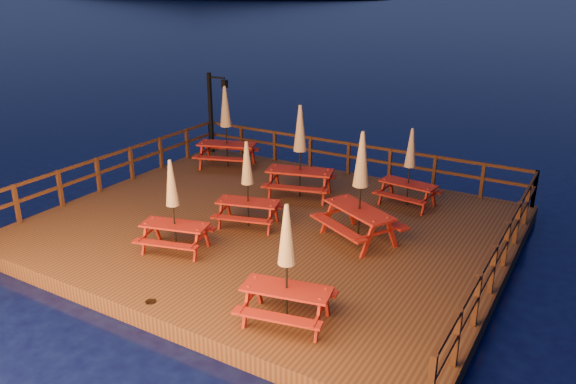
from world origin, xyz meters
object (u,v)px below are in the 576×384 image
Objects in this scene: picnic_table_1 at (226,126)px; picnic_table_0 at (287,263)px; lamp_post at (214,106)px; picnic_table_2 at (361,185)px.

picnic_table_0 is at bearing -65.97° from picnic_table_1.
lamp_post is 1.24× the size of picnic_table_0.
picnic_table_0 is 4.05m from picnic_table_2.
picnic_table_1 reaches higher than picnic_table_2.
picnic_table_1 is (1.43, -1.18, -0.32)m from lamp_post.
picnic_table_1 reaches higher than picnic_table_0.
picnic_table_0 is 9.80m from picnic_table_1.
picnic_table_0 is 0.85× the size of picnic_table_1.
picnic_table_0 is at bearing -57.79° from picnic_table_2.
lamp_post is 11.65m from picnic_table_0.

